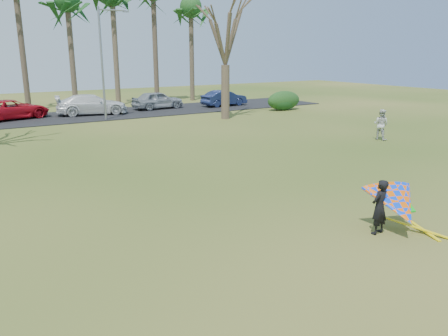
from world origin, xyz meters
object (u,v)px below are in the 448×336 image
car_2 (12,109)px  car_3 (92,104)px  car_5 (224,98)px  kite_flyer (397,205)px  car_4 (158,100)px  streetlight (104,58)px  pedestrian_a (381,125)px  bare_tree_right (225,28)px

car_2 → car_3: (5.77, -0.54, 0.07)m
car_5 → kite_flyer: bearing=153.3°
car_3 → car_4: car_3 is taller
car_3 → car_4: (5.94, 0.63, -0.03)m
streetlight → car_3: size_ratio=1.46×
car_3 → pedestrian_a: bearing=-139.1°
bare_tree_right → kite_flyer: bearing=-109.7°
car_5 → kite_flyer: (-11.50, -27.61, 0.06)m
pedestrian_a → streetlight: bearing=21.0°
car_2 → pedestrian_a: 25.95m
kite_flyer → car_2: bearing=102.4°
car_2 → car_5: size_ratio=1.20×
car_2 → car_4: size_ratio=1.16×
car_4 → kite_flyer: kite_flyer is taller
streetlight → kite_flyer: size_ratio=3.35×
bare_tree_right → car_3: 12.27m
bare_tree_right → pedestrian_a: (3.20, -11.76, -5.69)m
bare_tree_right → car_5: (3.98, 6.62, -5.79)m
car_5 → kite_flyer: 29.91m
car_3 → car_5: (12.07, -0.64, -0.08)m
bare_tree_right → car_3: (-8.09, 7.25, -5.71)m
car_5 → pedestrian_a: 18.39m
car_4 → kite_flyer: 29.38m
car_2 → car_3: size_ratio=0.95×
bare_tree_right → car_4: (-2.14, 7.89, -5.74)m
car_4 → car_3: bearing=91.3°
car_3 → car_4: size_ratio=1.22×
car_4 → car_5: 6.26m
car_3 → car_4: 5.98m
kite_flyer → car_4: bearing=79.5°
car_3 → car_2: bearing=94.8°
bare_tree_right → car_5: bare_tree_right is taller
streetlight → car_3: (-0.25, 3.25, -3.61)m
car_4 → bare_tree_right: bearing=-169.6°
car_5 → pedestrian_a: bearing=173.4°
streetlight → car_5: streetlight is taller
streetlight → car_3: bearing=94.3°
bare_tree_right → car_3: size_ratio=1.68×
car_2 → pedestrian_a: (17.06, -19.56, 0.09)m
bare_tree_right → streetlight: bearing=153.0°
car_3 → car_5: size_ratio=1.26×
bare_tree_right → car_2: 16.91m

